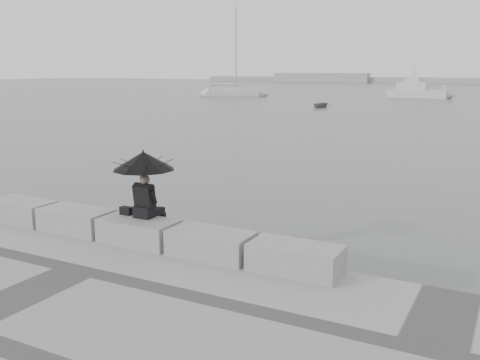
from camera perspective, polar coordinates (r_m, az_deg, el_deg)
The scene contains 12 objects.
ground at distance 11.60m, azimuth -9.21°, elevation -8.38°, with size 360.00×360.00×0.00m, color #4B4D50.
stone_block_far_left at distance 13.35m, azimuth -22.26°, elevation -3.07°, with size 1.60×0.80×0.50m, color slate.
stone_block_left at distance 12.13m, azimuth -17.06°, elevation -4.14°, with size 1.60×0.80×0.50m, color slate.
stone_block_centre at distance 11.03m, azimuth -10.74°, elevation -5.40°, with size 1.60×0.80×0.50m, color slate.
stone_block_right at distance 10.09m, azimuth -3.11°, elevation -6.83°, with size 1.60×0.80×0.50m, color slate.
stone_block_far_right at distance 9.38m, azimuth 5.94°, elevation -8.35°, with size 1.60×0.80×0.50m, color slate.
seated_person at distance 10.87m, azimuth -10.26°, elevation 1.28°, with size 1.26×1.26×1.39m.
bag at distance 11.34m, azimuth -12.04°, elevation -3.23°, with size 0.26×0.15×0.16m, color black.
distant_landmass at distance 163.85m, azimuth 23.03°, elevation 9.75°, with size 180.00×8.00×2.80m.
sailboat_left at distance 80.64m, azimuth -0.77°, elevation 9.29°, with size 8.09×5.23×12.90m.
motor_cruiser at distance 80.49m, azimuth 18.54°, elevation 8.96°, with size 8.64×4.06×4.50m.
dinghy at distance 58.02m, azimuth 8.55°, elevation 7.96°, with size 3.17×1.34×0.54m, color gray.
Camera 1 is at (6.65, -8.64, 3.96)m, focal length 40.00 mm.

